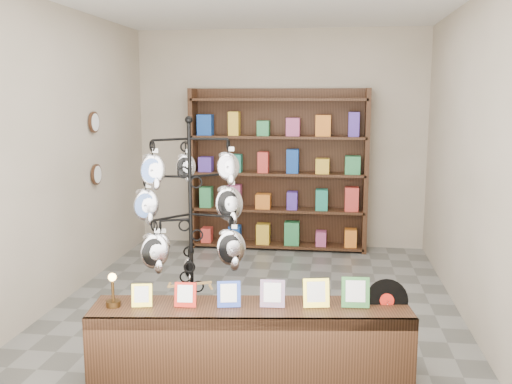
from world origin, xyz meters
TOP-DOWN VIEW (x-y plane):
  - ground at (0.00, 0.00)m, footprint 5.00×5.00m
  - room_envelope at (0.00, 0.00)m, footprint 5.00×5.00m
  - display_tree at (-0.43, -0.88)m, footprint 1.04×1.04m
  - front_shelf at (0.17, -1.49)m, footprint 2.37×0.77m
  - back_shelving at (0.00, 2.30)m, footprint 2.42×0.36m
  - wall_clocks at (-1.97, 0.80)m, footprint 0.03×0.24m

SIDE VIEW (x-z plane):
  - ground at x=0.00m, z-range 0.00..0.00m
  - front_shelf at x=0.17m, z-range -0.12..0.70m
  - back_shelving at x=0.00m, z-range -0.07..2.13m
  - display_tree at x=-0.43m, z-range 0.15..2.08m
  - wall_clocks at x=-1.97m, z-range 1.08..1.92m
  - room_envelope at x=0.00m, z-range -0.65..4.35m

